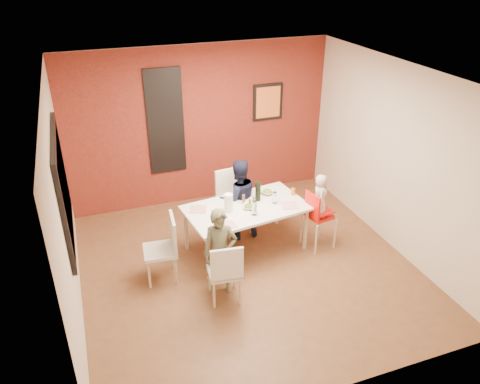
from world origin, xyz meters
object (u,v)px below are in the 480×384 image
object	(u,v)px
wine_bottle	(258,191)
chair_near	(225,270)
toddler	(320,195)
paper_towel_roll	(229,203)
high_chair	(317,214)
child_far	(238,199)
chair_far	(232,197)
child_near	(220,252)
chair_left	(166,245)
dining_table	(246,211)

from	to	relation	value
wine_bottle	chair_near	bearing A→B (deg)	-127.56
toddler	paper_towel_roll	distance (m)	1.33
high_chair	child_far	distance (m)	1.20
paper_towel_roll	chair_far	bearing A→B (deg)	67.06
chair_far	child_near	distance (m)	1.56
child_far	toddler	size ratio (longest dim) A/B	1.99
chair_near	chair_left	size ratio (longest dim) A/B	0.94
child_near	toddler	xyz separation A→B (m)	(1.67, 0.50, 0.26)
high_chair	child_near	xyz separation A→B (m)	(-1.65, -0.49, 0.05)
child_far	paper_towel_roll	bearing A→B (deg)	55.35
chair_near	child_near	world-z (taller)	child_near
chair_far	paper_towel_roll	distance (m)	0.79
chair_left	chair_near	bearing A→B (deg)	43.74
dining_table	wine_bottle	size ratio (longest dim) A/B	6.09
chair_left	wine_bottle	world-z (taller)	wine_bottle
toddler	paper_towel_roll	xyz separation A→B (m)	(-1.31, 0.24, -0.01)
paper_towel_roll	chair_left	bearing A→B (deg)	-166.45
chair_far	toddler	size ratio (longest dim) A/B	1.55
chair_near	child_near	size ratio (longest dim) A/B	0.73
chair_left	child_far	bearing A→B (deg)	123.18
high_chair	child_far	xyz separation A→B (m)	(-0.99, 0.67, 0.09)
chair_far	high_chair	distance (m)	1.36
child_near	chair_far	bearing A→B (deg)	80.80
chair_left	high_chair	distance (m)	2.25
paper_towel_roll	high_chair	bearing A→B (deg)	-10.88
high_chair	paper_towel_roll	world-z (taller)	paper_towel_roll
chair_left	toddler	bearing A→B (deg)	95.35
chair_left	child_far	xyz separation A→B (m)	(1.26, 0.66, 0.12)
chair_left	child_far	distance (m)	1.42
chair_far	wine_bottle	xyz separation A→B (m)	(0.23, -0.50, 0.31)
high_chair	chair_near	bearing A→B (deg)	103.27
chair_far	toddler	bearing A→B (deg)	-49.02
high_chair	dining_table	bearing A→B (deg)	63.63
chair_left	wine_bottle	xyz separation A→B (m)	(1.47, 0.40, 0.35)
child_near	chair_left	bearing A→B (deg)	154.98
child_near	paper_towel_roll	world-z (taller)	child_near
chair_far	child_far	size ratio (longest dim) A/B	0.78
dining_table	high_chair	distance (m)	1.05
dining_table	chair_left	bearing A→B (deg)	-167.63
child_near	paper_towel_roll	bearing A→B (deg)	79.28
chair_left	high_chair	world-z (taller)	chair_left
child_near	dining_table	bearing A→B (deg)	66.08
chair_far	paper_towel_roll	bearing A→B (deg)	-120.16
chair_left	child_near	distance (m)	0.79
dining_table	paper_towel_roll	size ratio (longest dim) A/B	6.69
toddler	child_near	bearing A→B (deg)	127.80
dining_table	toddler	world-z (taller)	toddler
chair_far	toddler	distance (m)	1.41
wine_bottle	dining_table	bearing A→B (deg)	-150.60
dining_table	chair_near	distance (m)	1.22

